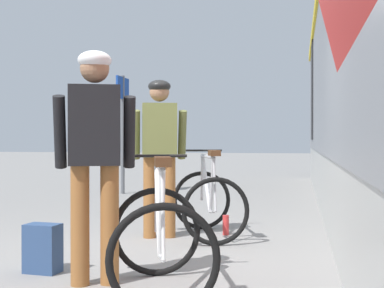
{
  "coord_description": "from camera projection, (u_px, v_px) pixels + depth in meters",
  "views": [
    {
      "loc": [
        1.42,
        -4.79,
        1.09
      ],
      "look_at": [
        0.34,
        0.55,
        1.05
      ],
      "focal_mm": 49.59,
      "sensor_mm": 36.0,
      "label": 1
    }
  ],
  "objects": [
    {
      "name": "platform_sign_post",
      "position": [
        123.0,
        114.0,
        10.77
      ],
      "size": [
        0.08,
        0.7,
        2.4
      ],
      "color": "#595B60",
      "rests_on": "ground"
    },
    {
      "name": "bicycle_far_white",
      "position": [
        160.0,
        238.0,
        3.73
      ],
      "size": [
        1.0,
        1.24,
        0.99
      ],
      "color": "black",
      "rests_on": "ground"
    },
    {
      "name": "water_bottle_near_the_bikes",
      "position": [
        226.0,
        225.0,
        6.09
      ],
      "size": [
        0.07,
        0.07,
        0.23
      ],
      "primitive_type": "cylinder",
      "color": "red",
      "rests_on": "ground"
    },
    {
      "name": "backpack_on_platform",
      "position": [
        43.0,
        248.0,
        4.35
      ],
      "size": [
        0.29,
        0.2,
        0.4
      ],
      "primitive_type": "cube",
      "rotation": [
        0.0,
        0.0,
        -0.09
      ],
      "color": "navy",
      "rests_on": "ground"
    },
    {
      "name": "bicycle_near_silver",
      "position": [
        208.0,
        201.0,
        5.95
      ],
      "size": [
        1.01,
        1.24,
        0.99
      ],
      "color": "black",
      "rests_on": "ground"
    },
    {
      "name": "cyclist_far_in_dark",
      "position": [
        95.0,
        145.0,
        3.99
      ],
      "size": [
        0.66,
        0.45,
        1.76
      ],
      "color": "#935B2D",
      "rests_on": "ground"
    },
    {
      "name": "cyclist_near_in_olive",
      "position": [
        159.0,
        143.0,
        5.92
      ],
      "size": [
        0.66,
        0.43,
        1.76
      ],
      "color": "#935B2D",
      "rests_on": "ground"
    },
    {
      "name": "ground_plane",
      "position": [
        145.0,
        256.0,
        4.98
      ],
      "size": [
        80.0,
        80.0,
        0.0
      ],
      "primitive_type": "plane",
      "color": "gray"
    }
  ]
}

